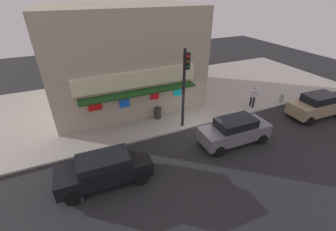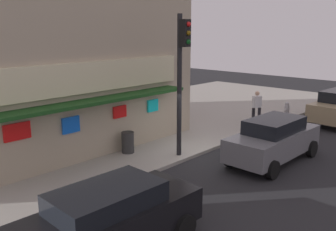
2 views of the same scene
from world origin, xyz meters
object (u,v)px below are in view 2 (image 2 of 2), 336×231
(trash_can, at_px, (128,142))
(parked_car_grey, at_px, (274,139))
(traffic_light, at_px, (182,67))
(pedestrian, at_px, (257,106))
(fire_hydrant, at_px, (287,109))
(parked_car_black, at_px, (108,219))

(trash_can, bearing_deg, parked_car_grey, -53.84)
(trash_can, distance_m, parked_car_grey, 5.51)
(traffic_light, height_order, parked_car_grey, traffic_light)
(traffic_light, relative_size, pedestrian, 3.16)
(traffic_light, xyz_separation_m, fire_hydrant, (9.14, 0.10, -2.99))
(fire_hydrant, distance_m, trash_can, 10.43)
(traffic_light, relative_size, fire_hydrant, 6.95)
(traffic_light, height_order, trash_can, traffic_light)
(fire_hydrant, bearing_deg, trash_can, 171.02)
(traffic_light, xyz_separation_m, pedestrian, (6.34, 0.43, -2.43))
(traffic_light, height_order, fire_hydrant, traffic_light)
(trash_can, relative_size, parked_car_grey, 0.19)
(traffic_light, relative_size, parked_car_grey, 1.19)
(pedestrian, bearing_deg, parked_car_black, -164.82)
(parked_car_black, height_order, parked_car_grey, parked_car_grey)
(trash_can, relative_size, parked_car_black, 0.18)
(parked_car_black, bearing_deg, parked_car_grey, 1.03)
(traffic_light, height_order, parked_car_black, traffic_light)
(fire_hydrant, bearing_deg, traffic_light, -179.35)
(pedestrian, height_order, parked_car_grey, pedestrian)
(traffic_light, relative_size, trash_can, 6.34)
(fire_hydrant, height_order, trash_can, trash_can)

